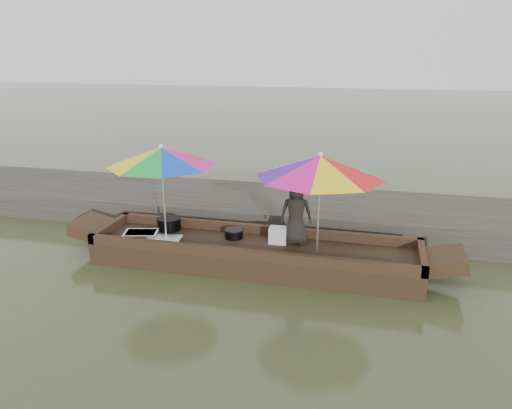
% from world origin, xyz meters
% --- Properties ---
extents(water, '(80.00, 80.00, 0.00)m').
position_xyz_m(water, '(0.00, 0.00, 0.00)').
color(water, '#3B4726').
rests_on(water, ground).
extents(dock, '(22.00, 2.20, 0.50)m').
position_xyz_m(dock, '(0.00, 2.20, 0.25)').
color(dock, '#2D2B26').
rests_on(dock, ground).
extents(boat_hull, '(5.17, 1.20, 0.35)m').
position_xyz_m(boat_hull, '(0.00, 0.00, 0.17)').
color(boat_hull, black).
rests_on(boat_hull, water).
extents(cooking_pot, '(0.39, 0.39, 0.20)m').
position_xyz_m(cooking_pot, '(-1.60, 0.36, 0.45)').
color(cooking_pot, black).
rests_on(cooking_pot, boat_hull).
extents(tray_crayfish, '(0.62, 0.51, 0.09)m').
position_xyz_m(tray_crayfish, '(-1.91, -0.11, 0.39)').
color(tray_crayfish, silver).
rests_on(tray_crayfish, boat_hull).
extents(tray_scallop, '(0.60, 0.46, 0.06)m').
position_xyz_m(tray_scallop, '(-1.46, -0.20, 0.38)').
color(tray_scallop, silver).
rests_on(tray_scallop, boat_hull).
extents(charcoal_grill, '(0.29, 0.29, 0.14)m').
position_xyz_m(charcoal_grill, '(-0.41, 0.24, 0.42)').
color(charcoal_grill, black).
rests_on(charcoal_grill, boat_hull).
extents(supply_bag, '(0.29, 0.23, 0.26)m').
position_xyz_m(supply_bag, '(0.34, 0.21, 0.48)').
color(supply_bag, silver).
rests_on(supply_bag, boat_hull).
extents(vendor, '(0.53, 0.37, 1.03)m').
position_xyz_m(vendor, '(0.61, 0.26, 0.86)').
color(vendor, black).
rests_on(vendor, boat_hull).
extents(umbrella_bow, '(2.29, 2.29, 1.55)m').
position_xyz_m(umbrella_bow, '(-1.51, 0.00, 1.12)').
color(umbrella_bow, red).
rests_on(umbrella_bow, boat_hull).
extents(umbrella_stern, '(1.93, 1.93, 1.55)m').
position_xyz_m(umbrella_stern, '(0.99, 0.00, 1.12)').
color(umbrella_stern, green).
rests_on(umbrella_stern, boat_hull).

